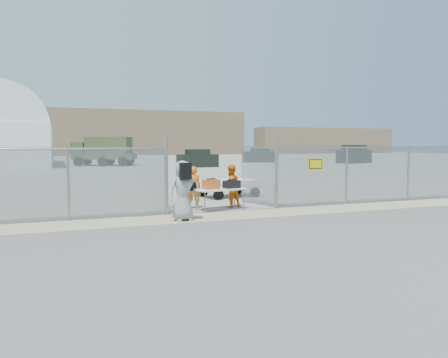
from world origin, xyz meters
name	(u,v)px	position (x,y,z in m)	size (l,w,h in m)	color
ground	(248,221)	(0.00, 0.00, 0.00)	(160.00, 160.00, 0.00)	#4E4E4E
tarmac_inside	(105,163)	(0.00, 42.00, 0.01)	(160.00, 80.00, 0.01)	gray
dirt_strip	(235,215)	(0.00, 1.00, 0.01)	(44.00, 1.60, 0.01)	tan
distant_hills	(112,133)	(5.00, 78.00, 4.50)	(140.00, 6.00, 9.00)	#7F684F
chain_link_fence	(224,179)	(0.00, 2.00, 1.10)	(40.00, 0.20, 2.20)	gray
quonset_hangar	(10,128)	(-10.00, 40.00, 4.00)	(9.00, 18.00, 8.00)	white
folding_table	(220,199)	(-0.06, 2.22, 0.38)	(1.77, 0.74, 0.75)	white
orange_bag	(211,184)	(-0.40, 2.18, 0.92)	(0.53, 0.35, 0.33)	#C45D22
black_duffel	(232,184)	(0.36, 2.20, 0.89)	(0.56, 0.33, 0.27)	black
security_worker_left	(193,187)	(-0.81, 2.93, 0.75)	(0.55, 0.36, 1.50)	orange
security_worker_right	(231,186)	(0.52, 2.70, 0.77)	(0.75, 0.59, 1.55)	orange
visitor	(183,191)	(-1.82, 0.66, 0.90)	(0.88, 0.58, 1.81)	gray
utility_trailer	(229,188)	(1.58, 5.58, 0.39)	(3.24, 1.67, 0.79)	white
military_truck	(104,151)	(-0.71, 35.28, 1.51)	(6.32, 2.33, 3.01)	#44502D
parked_vehicle_near	(198,158)	(7.47, 28.84, 0.86)	(3.80, 1.72, 1.72)	black
parked_vehicle_mid	(260,155)	(18.00, 36.81, 0.92)	(4.06, 1.84, 1.84)	black
parked_vehicle_far	(354,154)	(27.53, 30.97, 1.04)	(4.61, 2.08, 2.08)	black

